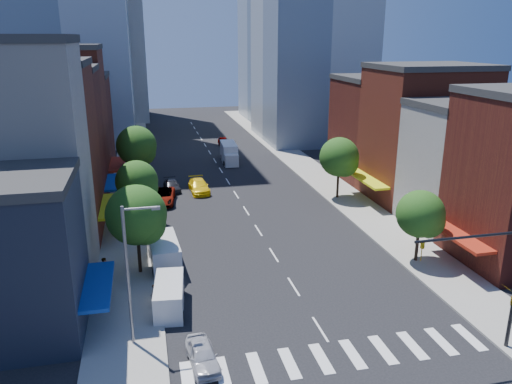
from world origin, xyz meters
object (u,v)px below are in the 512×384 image
taxi (199,186)px  pedestrian_near (105,269)px  parked_car_rear (172,186)px  pedestrian_far (155,295)px  parked_car_second (162,238)px  traffic_car_far (223,140)px  parked_car_third (163,196)px  cargo_van_near (169,297)px  parked_car_front (202,355)px  cargo_van_far (164,254)px  traffic_car_oncoming (225,153)px  box_truck (229,154)px

taxi → pedestrian_near: bearing=-116.7°
parked_car_rear → pedestrian_far: 28.32m
parked_car_second → traffic_car_far: parked_car_second is taller
parked_car_third → pedestrian_near: (-5.24, -18.85, 0.32)m
parked_car_second → parked_car_third: size_ratio=0.74×
traffic_car_far → cargo_van_near: bearing=83.3°
parked_car_front → parked_car_rear: size_ratio=0.89×
parked_car_rear → taxi: 3.50m
cargo_van_far → traffic_car_oncoming: (11.44, 38.15, -0.54)m
pedestrian_near → pedestrian_far: size_ratio=1.24×
cargo_van_far → pedestrian_near: size_ratio=2.94×
cargo_van_far → parked_car_rear: bearing=81.4°
box_truck → traffic_car_oncoming: bearing=94.6°
traffic_car_far → pedestrian_near: size_ratio=2.12×
parked_car_second → taxi: taxi is taller
parked_car_third → traffic_car_oncoming: parked_car_third is taller
cargo_van_far → traffic_car_oncoming: size_ratio=1.46×
parked_car_second → pedestrian_near: 7.88m
parked_car_front → pedestrian_near: bearing=112.0°
parked_car_third → cargo_van_near: bearing=-84.7°
cargo_van_near → pedestrian_near: 6.98m
box_truck → parked_car_rear: bearing=-122.8°
parked_car_third → traffic_car_oncoming: 23.72m
parked_car_second → box_truck: size_ratio=0.59×
parked_car_rear → pedestrian_far: size_ratio=2.80×
parked_car_second → traffic_car_far: size_ratio=1.04×
cargo_van_far → traffic_car_far: (12.68, 48.21, -0.48)m
taxi → pedestrian_far: size_ratio=3.40×
parked_car_front → cargo_van_far: size_ratio=0.68×
pedestrian_near → parked_car_second: bearing=-21.5°
traffic_car_oncoming → traffic_car_far: (1.23, 10.06, 0.06)m
parked_car_front → pedestrian_near: pedestrian_near is taller
traffic_car_far → taxi: bearing=81.2°
cargo_van_far → pedestrian_far: (-1.01, -6.44, -0.25)m
parked_car_front → parked_car_third: (-0.86, 30.80, 0.14)m
parked_car_third → cargo_van_near: 24.12m
cargo_van_far → parked_car_third: bearing=84.5°
parked_car_front → cargo_van_far: cargo_van_far is taller
traffic_car_oncoming → cargo_van_near: bearing=82.7°
parked_car_second → cargo_van_near: (-0.01, -11.63, 0.31)m
parked_car_front → pedestrian_near: (-6.10, 11.95, 0.46)m
traffic_car_oncoming → box_truck: 3.48m
box_truck → pedestrian_near: box_truck is taller
taxi → box_truck: bearing=63.6°
parked_car_front → traffic_car_far: bearing=74.7°
parked_car_third → pedestrian_near: pedestrian_near is taller
parked_car_rear → box_truck: 16.16m
cargo_van_far → taxi: cargo_van_far is taller
cargo_van_near → box_truck: bearing=80.4°
parked_car_second → pedestrian_far: pedestrian_far is taller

